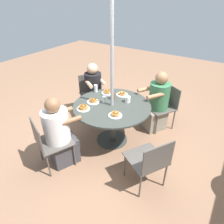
# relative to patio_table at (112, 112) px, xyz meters

# --- Properties ---
(ground_plane) EXTENTS (12.00, 12.00, 0.00)m
(ground_plane) POSITION_rel_patio_table_xyz_m (0.00, 0.00, -0.61)
(ground_plane) COLOR #8C664C
(patio_table) EXTENTS (1.29, 1.29, 0.74)m
(patio_table) POSITION_rel_patio_table_xyz_m (0.00, 0.00, 0.00)
(patio_table) COLOR #383D38
(patio_table) RESTS_ON ground
(umbrella_pole) EXTENTS (0.05, 0.05, 2.35)m
(umbrella_pole) POSITION_rel_patio_table_xyz_m (0.00, 0.00, 0.56)
(umbrella_pole) COLOR #ADADB2
(umbrella_pole) RESTS_ON ground
(patio_chair_north) EXTENTS (0.65, 0.65, 0.84)m
(patio_chair_north) POSITION_rel_patio_table_xyz_m (-0.95, 0.58, -0.12)
(patio_chair_north) COLOR #514C47
(patio_chair_north) RESTS_ON ground
(diner_north) EXTENTS (0.63, 0.58, 1.16)m
(diner_north) POSITION_rel_patio_table_xyz_m (-0.80, 0.49, -0.08)
(diner_north) COLOR gray
(diner_north) RESTS_ON ground
(patio_chair_east) EXTENTS (0.66, 0.66, 0.84)m
(patio_chair_east) POSITION_rel_patio_table_xyz_m (-0.61, -0.93, -0.12)
(patio_chair_east) COLOR #514C47
(patio_chair_east) RESTS_ON ground
(diner_east) EXTENTS (0.53, 0.56, 1.16)m
(diner_east) POSITION_rel_patio_table_xyz_m (-0.51, -0.79, -0.08)
(diner_east) COLOR slate
(diner_east) RESTS_ON ground
(patio_chair_south) EXTENTS (0.63, 0.63, 0.84)m
(patio_chair_south) POSITION_rel_patio_table_xyz_m (1.02, -0.44, -0.12)
(patio_chair_south) COLOR #514C47
(patio_chair_south) RESTS_ON ground
(diner_south) EXTENTS (0.57, 0.52, 1.15)m
(diner_south) POSITION_rel_patio_table_xyz_m (0.86, -0.37, -0.09)
(diner_south) COLOR #3D3D42
(diner_south) RESTS_ON ground
(patio_chair_west) EXTENTS (0.65, 0.65, 0.84)m
(patio_chair_west) POSITION_rel_patio_table_xyz_m (0.56, 0.96, -0.12)
(patio_chair_west) COLOR #514C47
(patio_chair_west) RESTS_ON ground
(pancake_plate_a) EXTENTS (0.21, 0.21, 0.07)m
(pancake_plate_a) POSITION_rel_patio_table_xyz_m (-0.32, -0.32, 0.15)
(pancake_plate_a) COLOR white
(pancake_plate_a) RESTS_ON patio_table
(pancake_plate_b) EXTENTS (0.21, 0.21, 0.06)m
(pancake_plate_b) POSITION_rel_patio_table_xyz_m (0.09, -0.32, 0.15)
(pancake_plate_b) COLOR white
(pancake_plate_b) RESTS_ON patio_table
(pancake_plate_c) EXTENTS (0.21, 0.21, 0.06)m
(pancake_plate_c) POSITION_rel_patio_table_xyz_m (0.25, 0.22, 0.15)
(pancake_plate_c) COLOR white
(pancake_plate_c) RESTS_ON patio_table
(pancake_plate_d) EXTENTS (0.21, 0.21, 0.06)m
(pancake_plate_d) POSITION_rel_patio_table_xyz_m (-0.41, -0.05, 0.14)
(pancake_plate_d) COLOR white
(pancake_plate_d) RESTS_ON patio_table
(pancake_plate_e) EXTENTS (0.21, 0.21, 0.07)m
(pancake_plate_e) POSITION_rel_patio_table_xyz_m (0.36, -0.31, 0.15)
(pancake_plate_e) COLOR white
(pancake_plate_e) RESTS_ON patio_table
(syrup_bottle) EXTENTS (0.09, 0.06, 0.17)m
(syrup_bottle) POSITION_rel_patio_table_xyz_m (-0.19, -0.11, 0.19)
(syrup_bottle) COLOR brown
(syrup_bottle) RESTS_ON patio_table
(coffee_cup) EXTENTS (0.10, 0.10, 0.10)m
(coffee_cup) POSITION_rel_patio_table_xyz_m (-0.23, 0.16, 0.18)
(coffee_cup) COLOR white
(coffee_cup) RESTS_ON patio_table
(drinking_glass_a) EXTENTS (0.07, 0.07, 0.14)m
(drinking_glass_a) POSITION_rel_patio_table_xyz_m (-0.26, -0.53, 0.19)
(drinking_glass_a) COLOR silver
(drinking_glass_a) RESTS_ON patio_table
(drinking_glass_b) EXTENTS (0.06, 0.06, 0.11)m
(drinking_glass_b) POSITION_rel_patio_table_xyz_m (-0.00, -0.16, 0.18)
(drinking_glass_b) COLOR silver
(drinking_glass_b) RESTS_ON patio_table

